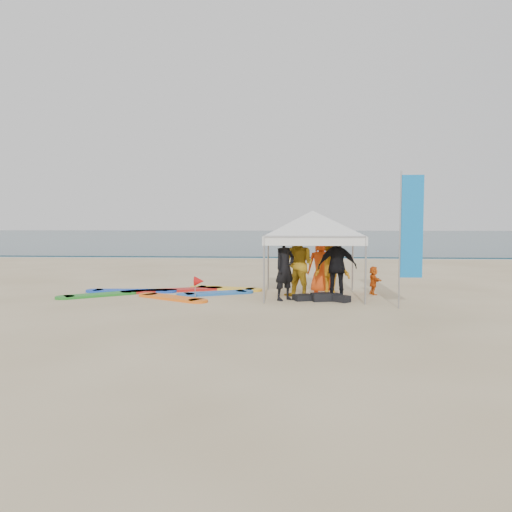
{
  "coord_description": "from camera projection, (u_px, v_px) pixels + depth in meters",
  "views": [
    {
      "loc": [
        1.82,
        -11.91,
        2.22
      ],
      "look_at": [
        0.86,
        2.6,
        1.2
      ],
      "focal_mm": 35.0,
      "sensor_mm": 36.0,
      "label": 1
    }
  ],
  "objects": [
    {
      "name": "person_yellow",
      "position": [
        298.0,
        264.0,
        14.32
      ],
      "size": [
        1.21,
        1.17,
        1.96
      ],
      "primitive_type": "imported",
      "rotation": [
        0.0,
        0.0,
        -0.66
      ],
      "color": "#B98A1A",
      "rests_on": "ground"
    },
    {
      "name": "canopy_tent",
      "position": [
        313.0,
        211.0,
        14.56
      ],
      "size": [
        3.83,
        3.83,
        2.89
      ],
      "color": "#A5A5A8",
      "rests_on": "ground"
    },
    {
      "name": "person_black_b",
      "position": [
        337.0,
        267.0,
        14.07
      ],
      "size": [
        1.09,
        0.47,
        1.85
      ],
      "primitive_type": "imported",
      "rotation": [
        0.0,
        0.0,
        3.13
      ],
      "color": "black",
      "rests_on": "ground"
    },
    {
      "name": "surfboard_spread",
      "position": [
        170.0,
        292.0,
        15.31
      ],
      "size": [
        5.51,
        3.29,
        0.07
      ],
      "color": "red",
      "rests_on": "ground"
    },
    {
      "name": "ocean",
      "position": [
        276.0,
        236.0,
        71.85
      ],
      "size": [
        160.0,
        84.0,
        0.08
      ],
      "primitive_type": "cube",
      "color": "#0C2633",
      "rests_on": "ground"
    },
    {
      "name": "person_orange_a",
      "position": [
        332.0,
        267.0,
        14.59
      ],
      "size": [
        1.32,
        1.2,
        1.78
      ],
      "primitive_type": "imported",
      "rotation": [
        0.0,
        0.0,
        2.53
      ],
      "color": "orange",
      "rests_on": "ground"
    },
    {
      "name": "shoreline_foam",
      "position": [
        259.0,
        258.0,
        30.25
      ],
      "size": [
        160.0,
        1.2,
        0.01
      ],
      "primitive_type": "cube",
      "color": "silver",
      "rests_on": "ground"
    },
    {
      "name": "ground",
      "position": [
        214.0,
        312.0,
        12.13
      ],
      "size": [
        120.0,
        120.0,
        0.0
      ],
      "primitive_type": "plane",
      "color": "beige",
      "rests_on": "ground"
    },
    {
      "name": "marker_pennant",
      "position": [
        199.0,
        281.0,
        14.31
      ],
      "size": [
        0.28,
        0.28,
        0.64
      ],
      "color": "#A5A5A8",
      "rests_on": "ground"
    },
    {
      "name": "person_seated",
      "position": [
        373.0,
        280.0,
        15.07
      ],
      "size": [
        0.38,
        0.83,
        0.86
      ],
      "primitive_type": "imported",
      "rotation": [
        0.0,
        0.0,
        1.73
      ],
      "color": "#E25D14",
      "rests_on": "ground"
    },
    {
      "name": "feather_flag",
      "position": [
        411.0,
        228.0,
        12.52
      ],
      "size": [
        0.59,
        0.04,
        3.47
      ],
      "color": "#A5A5A8",
      "rests_on": "ground"
    },
    {
      "name": "person_black_a",
      "position": [
        285.0,
        267.0,
        13.94
      ],
      "size": [
        0.79,
        0.79,
        1.85
      ],
      "primitive_type": "imported",
      "rotation": [
        0.0,
        0.0,
        0.78
      ],
      "color": "black",
      "rests_on": "ground"
    },
    {
      "name": "gear_pile",
      "position": [
        323.0,
        298.0,
        13.87
      ],
      "size": [
        1.62,
        0.74,
        0.22
      ],
      "color": "black",
      "rests_on": "ground"
    },
    {
      "name": "person_orange_b",
      "position": [
        321.0,
        265.0,
        15.33
      ],
      "size": [
        0.88,
        0.59,
        1.75
      ],
      "primitive_type": "imported",
      "rotation": [
        0.0,
        0.0,
        3.1
      ],
      "color": "#F95016",
      "rests_on": "ground"
    }
  ]
}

